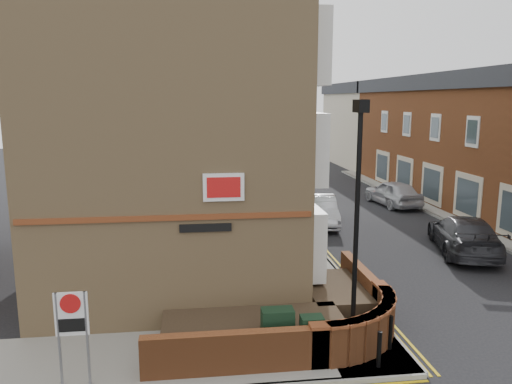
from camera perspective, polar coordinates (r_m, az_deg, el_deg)
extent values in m
cube|color=gray|center=(13.29, -12.18, -18.30)|extent=(13.00, 3.00, 0.12)
cube|color=gray|center=(27.21, 2.06, -3.01)|extent=(2.00, 32.00, 0.12)
cube|color=gray|center=(28.43, 25.61, -3.47)|extent=(4.00, 40.00, 0.12)
cube|color=gray|center=(27.39, 4.13, -2.94)|extent=(0.15, 32.00, 0.12)
cube|color=gray|center=(27.40, 22.08, -3.69)|extent=(0.15, 40.00, 0.12)
cube|color=gold|center=(27.45, 4.64, -3.03)|extent=(0.28, 32.00, 0.01)
cube|color=tan|center=(18.15, -9.55, 7.85)|extent=(8.00, 10.00, 11.00)
cube|color=brown|center=(13.46, -10.07, -2.94)|extent=(7.80, 0.06, 0.15)
cube|color=white|center=(13.30, -3.72, 0.55)|extent=(1.10, 0.05, 0.75)
cube|color=black|center=(13.51, -5.79, -4.10)|extent=(1.40, 0.04, 0.22)
cylinder|color=black|center=(12.41, 11.36, -5.10)|extent=(0.12, 0.12, 6.00)
cylinder|color=black|center=(13.33, 10.94, -15.93)|extent=(0.20, 0.20, 0.80)
cube|color=black|center=(11.96, 11.91, 9.60)|extent=(0.25, 0.50, 0.30)
cube|color=black|center=(12.91, 2.47, -15.68)|extent=(0.80, 0.45, 1.20)
cube|color=black|center=(12.82, 6.38, -16.19)|extent=(0.55, 0.40, 1.10)
cylinder|color=black|center=(12.77, 13.89, -17.06)|extent=(0.11, 0.11, 0.90)
cylinder|color=black|center=(13.64, 15.09, -15.25)|extent=(0.11, 0.11, 0.90)
cylinder|color=slate|center=(12.20, -21.59, -15.48)|extent=(0.06, 0.06, 2.20)
cylinder|color=slate|center=(12.06, -18.72, -15.59)|extent=(0.06, 0.06, 2.20)
cube|color=white|center=(11.88, -20.35, -12.93)|extent=(0.72, 0.04, 1.00)
cylinder|color=red|center=(11.76, -20.46, -11.87)|extent=(0.44, 0.02, 0.44)
cube|color=brown|center=(32.02, 24.53, 4.34)|extent=(5.00, 30.00, 7.00)
cube|color=#2C2F35|center=(31.91, 25.08, 11.49)|extent=(5.40, 30.40, 1.00)
cube|color=beige|center=(51.04, 12.11, 7.00)|extent=(5.00, 12.00, 7.00)
cube|color=#2C2F35|center=(50.97, 12.28, 11.49)|extent=(5.40, 12.40, 1.00)
cylinder|color=#382B1E|center=(24.82, 2.84, 1.17)|extent=(0.24, 0.24, 4.55)
sphere|color=#224517|center=(24.53, 2.89, 7.17)|extent=(3.64, 3.64, 3.64)
sphere|color=#224517|center=(24.37, 3.93, 5.15)|extent=(2.60, 2.60, 2.60)
sphere|color=#224517|center=(24.91, 2.04, 6.18)|extent=(2.86, 2.86, 2.86)
cylinder|color=#382B1E|center=(32.62, 0.40, 3.86)|extent=(0.24, 0.24, 5.04)
sphere|color=#224517|center=(32.41, 0.40, 8.92)|extent=(4.03, 4.03, 4.03)
sphere|color=#224517|center=(32.21, 1.18, 7.24)|extent=(2.88, 2.88, 2.88)
sphere|color=#224517|center=(32.79, -0.22, 8.06)|extent=(3.17, 3.17, 3.17)
cylinder|color=#382B1E|center=(40.53, -1.10, 4.96)|extent=(0.24, 0.24, 4.76)
sphere|color=#224517|center=(40.36, -1.11, 8.80)|extent=(3.81, 3.81, 3.81)
sphere|color=#224517|center=(40.14, -0.49, 7.53)|extent=(2.72, 2.72, 2.72)
sphere|color=#224517|center=(40.74, -1.60, 8.15)|extent=(2.99, 2.99, 2.99)
cylinder|color=black|center=(35.73, 0.40, 2.95)|extent=(0.10, 0.10, 3.20)
imported|color=black|center=(35.52, 0.40, 6.31)|extent=(0.20, 0.16, 1.00)
imported|color=silver|center=(26.15, 7.32, -2.10)|extent=(2.20, 4.71, 1.49)
imported|color=maroon|center=(33.84, 3.19, 0.78)|extent=(3.40, 5.50, 1.42)
imported|color=#27272B|center=(22.95, 22.68, -4.50)|extent=(3.64, 5.87, 1.59)
imported|color=#B7B8BF|center=(31.73, 15.38, -0.09)|extent=(2.41, 4.83, 1.58)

